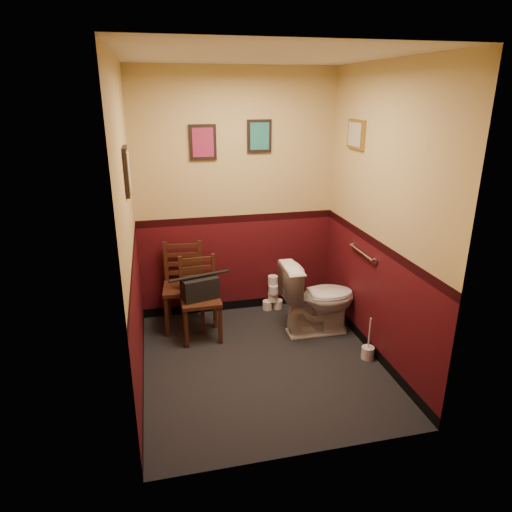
# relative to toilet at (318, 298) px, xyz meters

# --- Properties ---
(floor) EXTENTS (2.20, 2.40, 0.00)m
(floor) POSITION_rel_toilet_xyz_m (-0.72, -0.47, -0.39)
(floor) COLOR black
(floor) RESTS_ON ground
(ceiling) EXTENTS (2.20, 2.40, 0.00)m
(ceiling) POSITION_rel_toilet_xyz_m (-0.72, -0.47, 2.31)
(ceiling) COLOR silver
(ceiling) RESTS_ON ground
(wall_back) EXTENTS (2.20, 0.00, 2.70)m
(wall_back) POSITION_rel_toilet_xyz_m (-0.72, 0.73, 0.96)
(wall_back) COLOR #440C11
(wall_back) RESTS_ON ground
(wall_front) EXTENTS (2.20, 0.00, 2.70)m
(wall_front) POSITION_rel_toilet_xyz_m (-0.72, -1.67, 0.96)
(wall_front) COLOR #440C11
(wall_front) RESTS_ON ground
(wall_left) EXTENTS (0.00, 2.40, 2.70)m
(wall_left) POSITION_rel_toilet_xyz_m (-1.82, -0.47, 0.96)
(wall_left) COLOR #440C11
(wall_left) RESTS_ON ground
(wall_right) EXTENTS (0.00, 2.40, 2.70)m
(wall_right) POSITION_rel_toilet_xyz_m (0.38, -0.47, 0.96)
(wall_right) COLOR #440C11
(wall_right) RESTS_ON ground
(grab_bar) EXTENTS (0.05, 0.56, 0.06)m
(grab_bar) POSITION_rel_toilet_xyz_m (0.35, -0.22, 0.56)
(grab_bar) COLOR silver
(grab_bar) RESTS_ON wall_right
(framed_print_back_a) EXTENTS (0.28, 0.04, 0.36)m
(framed_print_back_a) POSITION_rel_toilet_xyz_m (-1.07, 0.71, 1.56)
(framed_print_back_a) COLOR black
(framed_print_back_a) RESTS_ON wall_back
(framed_print_back_b) EXTENTS (0.26, 0.04, 0.34)m
(framed_print_back_b) POSITION_rel_toilet_xyz_m (-0.47, 0.71, 1.61)
(framed_print_back_b) COLOR black
(framed_print_back_b) RESTS_ON wall_back
(framed_print_left) EXTENTS (0.04, 0.30, 0.38)m
(framed_print_left) POSITION_rel_toilet_xyz_m (-1.80, -0.37, 1.46)
(framed_print_left) COLOR black
(framed_print_left) RESTS_ON wall_left
(framed_print_right) EXTENTS (0.04, 0.34, 0.28)m
(framed_print_right) POSITION_rel_toilet_xyz_m (0.36, 0.13, 1.66)
(framed_print_right) COLOR olive
(framed_print_right) RESTS_ON wall_right
(toilet) EXTENTS (0.79, 0.45, 0.78)m
(toilet) POSITION_rel_toilet_xyz_m (0.00, 0.00, 0.00)
(toilet) COLOR white
(toilet) RESTS_ON floor
(toilet_brush) EXTENTS (0.12, 0.12, 0.44)m
(toilet_brush) POSITION_rel_toilet_xyz_m (0.30, -0.62, -0.32)
(toilet_brush) COLOR silver
(toilet_brush) RESTS_ON floor
(chair_left) EXTENTS (0.47, 0.47, 0.93)m
(chair_left) POSITION_rel_toilet_xyz_m (-1.36, 0.46, 0.08)
(chair_left) COLOR #492316
(chair_left) RESTS_ON floor
(chair_right) EXTENTS (0.41, 0.41, 0.86)m
(chair_right) POSITION_rel_toilet_xyz_m (-1.22, 0.19, 0.04)
(chair_right) COLOR #492316
(chair_right) RESTS_ON floor
(handbag) EXTENTS (0.39, 0.26, 0.26)m
(handbag) POSITION_rel_toilet_xyz_m (-1.22, 0.15, 0.17)
(handbag) COLOR black
(handbag) RESTS_ON chair_right
(tp_stack) EXTENTS (0.24, 0.15, 0.42)m
(tp_stack) POSITION_rel_toilet_xyz_m (-0.32, 0.63, -0.21)
(tp_stack) COLOR silver
(tp_stack) RESTS_ON floor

